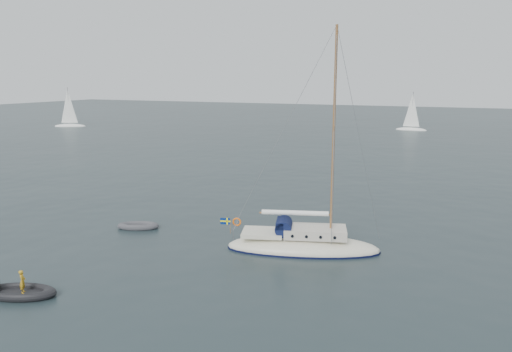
% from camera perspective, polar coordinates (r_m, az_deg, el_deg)
% --- Properties ---
extents(ground, '(300.00, 300.00, 0.00)m').
position_cam_1_polar(ground, '(29.55, 3.30, -7.70)').
color(ground, black).
rests_on(ground, ground).
extents(sailboat, '(8.99, 2.69, 12.80)m').
position_cam_1_polar(sailboat, '(28.15, 5.42, -6.62)').
color(sailboat, white).
rests_on(sailboat, ground).
extents(dinghy, '(2.69, 1.21, 0.39)m').
position_cam_1_polar(dinghy, '(33.15, -13.31, -5.57)').
color(dinghy, '#4A494E').
rests_on(dinghy, ground).
extents(rib, '(3.37, 1.53, 1.23)m').
position_cam_1_polar(rib, '(25.08, -25.41, -11.85)').
color(rib, black).
rests_on(rib, ground).
extents(distant_yacht_a, '(6.16, 3.28, 8.16)m').
position_cam_1_polar(distant_yacht_a, '(105.83, -20.61, 7.19)').
color(distant_yacht_a, white).
rests_on(distant_yacht_a, ground).
extents(distant_yacht_c, '(5.61, 2.99, 7.43)m').
position_cam_1_polar(distant_yacht_c, '(96.60, 17.39, 6.89)').
color(distant_yacht_c, white).
rests_on(distant_yacht_c, ground).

